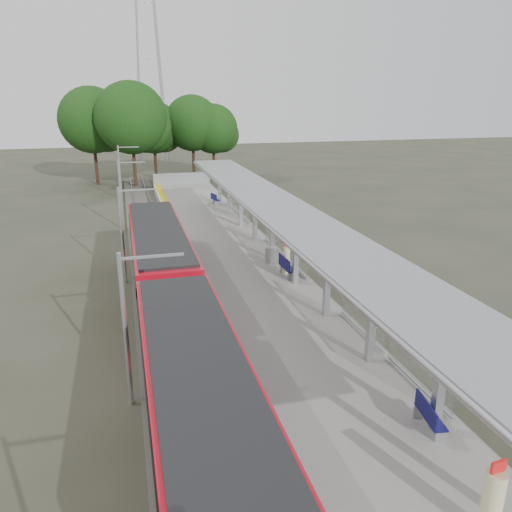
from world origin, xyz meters
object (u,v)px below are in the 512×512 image
(info_pillar_far, at_px, (286,259))
(bench_mid, at_px, (286,266))
(bench_far, at_px, (215,199))
(info_pillar_near, at_px, (492,504))
(litter_bin, at_px, (269,255))
(bench_near, at_px, (429,415))
(train, at_px, (173,311))

(info_pillar_far, bearing_deg, bench_mid, -116.65)
(bench_far, height_order, info_pillar_far, info_pillar_far)
(info_pillar_near, bearing_deg, litter_bin, 82.26)
(bench_near, height_order, bench_far, bench_near)
(bench_near, bearing_deg, litter_bin, 99.58)
(bench_far, relative_size, info_pillar_near, 0.71)
(train, height_order, info_pillar_far, train)
(bench_mid, height_order, info_pillar_far, info_pillar_far)
(bench_near, relative_size, bench_far, 1.02)
(bench_mid, bearing_deg, bench_near, -92.28)
(litter_bin, bearing_deg, train, -128.52)
(info_pillar_far, bearing_deg, bench_far, 83.14)
(litter_bin, bearing_deg, bench_far, 90.20)
(train, xyz_separation_m, litter_bin, (6.11, 7.67, -0.61))
(bench_far, distance_m, info_pillar_near, 35.42)
(bench_far, bearing_deg, train, -115.75)
(bench_near, xyz_separation_m, info_pillar_near, (-0.81, -3.49, 0.35))
(bench_mid, relative_size, litter_bin, 1.81)
(bench_near, distance_m, litter_bin, 15.40)
(bench_mid, relative_size, info_pillar_near, 0.81)
(bench_far, bearing_deg, info_pillar_far, -100.24)
(bench_near, relative_size, info_pillar_far, 0.81)
(train, xyz_separation_m, info_pillar_near, (5.48, -11.22, -0.21))
(bench_mid, xyz_separation_m, info_pillar_far, (0.17, 0.52, 0.19))
(bench_far, height_order, info_pillar_near, info_pillar_near)
(litter_bin, bearing_deg, bench_near, -89.32)
(info_pillar_far, bearing_deg, bench_near, -99.31)
(info_pillar_near, xyz_separation_m, litter_bin, (0.62, 18.89, -0.40))
(info_pillar_near, distance_m, info_pillar_far, 17.03)
(train, bearing_deg, litter_bin, 51.48)
(bench_mid, xyz_separation_m, bench_far, (-0.30, 18.93, -0.09))
(train, height_order, bench_far, train)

